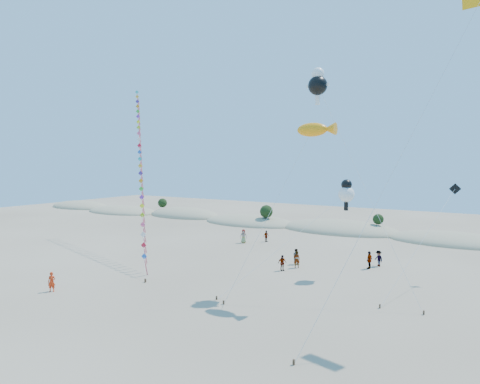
# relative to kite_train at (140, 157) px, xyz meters

# --- Properties ---
(ground) EXTENTS (160.00, 160.00, 0.00)m
(ground) POSITION_rel_kite_train_xyz_m (16.93, -19.13, -11.42)
(ground) COLOR #85735C
(ground) RESTS_ON ground
(dune_ridge) EXTENTS (145.30, 11.49, 5.57)m
(dune_ridge) POSITION_rel_kite_train_xyz_m (17.99, 26.01, -11.31)
(dune_ridge) COLOR gray
(dune_ridge) RESTS_ON ground
(kite_train) EXTENTS (20.45, 19.20, 22.06)m
(kite_train) POSITION_rel_kite_train_xyz_m (0.00, 0.00, 0.00)
(kite_train) COLOR #3F2D1E
(kite_train) RESTS_ON ground
(fish_kite) EXTENTS (6.79, 5.98, 13.89)m
(fish_kite) POSITION_rel_kite_train_xyz_m (24.94, -5.78, 1.89)
(fish_kite) COLOR #3F2D1E
(fish_kite) RESTS_ON ground
(cartoon_kite_low) EXTENTS (7.40, 12.70, 9.20)m
(cartoon_kite_low) POSITION_rel_kite_train_xyz_m (25.33, 1.29, -3.45)
(cartoon_kite_low) COLOR #3F2D1E
(cartoon_kite_low) RESTS_ON ground
(cartoon_kite_high) EXTENTS (10.21, 3.69, 18.86)m
(cartoon_kite_high) POSITION_rel_kite_train_xyz_m (23.88, -2.71, 6.08)
(cartoon_kite_high) COLOR #3F2D1E
(cartoon_kite_high) RESTS_ON ground
(parafoil_kite) EXTENTS (8.86, 12.82, 21.80)m
(parafoil_kite) POSITION_rel_kite_train_xyz_m (35.53, -4.80, 9.48)
(parafoil_kite) COLOR #3F2D1E
(parafoil_kite) RESTS_ON ground
(dark_kite) EXTENTS (4.57, 11.49, 8.89)m
(dark_kite) POSITION_rel_kite_train_xyz_m (33.04, 2.46, -5.26)
(dark_kite) COLOR #3F2D1E
(dark_kite) RESTS_ON ground
(flyer_foreground) EXTENTS (0.72, 0.68, 1.65)m
(flyer_foreground) POSITION_rel_kite_train_xyz_m (5.82, -16.07, -10.60)
(flyer_foreground) COLOR red
(flyer_foreground) RESTS_ON ground
(beachgoers) EXTENTS (33.03, 13.20, 1.83)m
(beachgoers) POSITION_rel_kite_train_xyz_m (23.41, 5.90, -10.58)
(beachgoers) COLOR slate
(beachgoers) RESTS_ON ground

